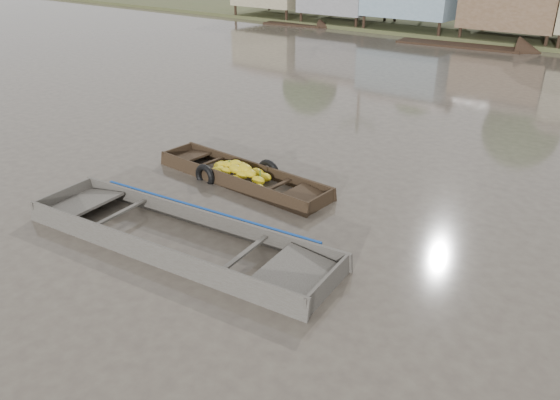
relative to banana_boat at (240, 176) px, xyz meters
The scene contains 3 objects.
ground 2.92m from the banana_boat, 45.09° to the right, with size 120.00×120.00×0.00m, color #463D36.
banana_boat is the anchor object (origin of this frame).
viewer_boat 3.54m from the banana_boat, 68.59° to the right, with size 7.37×2.79×0.58m.
Camera 1 is at (7.12, -7.68, 5.75)m, focal length 35.00 mm.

